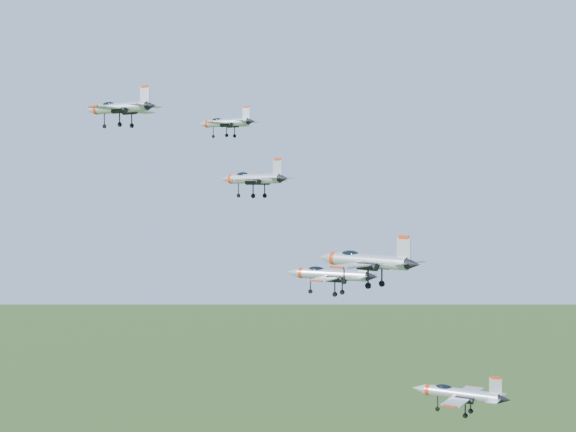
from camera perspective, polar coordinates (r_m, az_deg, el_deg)
The scene contains 6 objects.
jet_lead at distance 129.53m, azimuth -4.48°, elevation 6.64°, with size 11.44×9.41×3.06m.
jet_left_high at distance 115.15m, azimuth -2.54°, elevation 2.69°, with size 13.34×11.09×3.56m.
jet_right_high at distance 101.28m, azimuth -11.93°, elevation 7.54°, with size 11.64×9.61×3.11m.
jet_left_low at distance 110.73m, azimuth 3.00°, elevation -4.15°, with size 13.84×11.54×3.70m.
jet_right_low at distance 88.83m, azimuth 5.53°, elevation -3.15°, with size 13.96×11.64×3.73m.
jet_trail at distance 96.94m, azimuth 12.04°, elevation -12.23°, with size 11.76×9.76×3.14m.
Camera 1 is at (62.53, -91.65, 145.30)m, focal length 50.00 mm.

